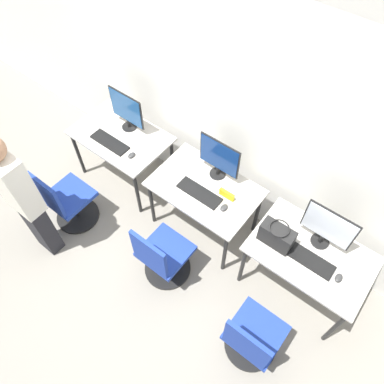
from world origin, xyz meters
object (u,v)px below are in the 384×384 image
at_px(monitor_left, 126,110).
at_px(person_left, 22,197).
at_px(mouse_right, 339,278).
at_px(keyboard_center, 199,193).
at_px(monitor_right, 328,227).
at_px(mouse_center, 224,208).
at_px(monitor_center, 219,158).
at_px(office_chair_center, 162,258).
at_px(mouse_left, 132,155).
at_px(handbag, 277,236).
at_px(keyboard_right, 308,259).
at_px(keyboard_left, 110,142).
at_px(office_chair_left, 67,202).
at_px(office_chair_right, 252,340).

xyz_separation_m(monitor_left, person_left, (0.00, -1.37, -0.07)).
distance_m(person_left, mouse_right, 2.85).
distance_m(keyboard_center, monitor_right, 1.21).
bearing_deg(mouse_center, monitor_left, 170.50).
relative_size(monitor_left, monitor_center, 1.00).
bearing_deg(office_chair_center, monitor_center, 91.68).
height_order(monitor_center, office_chair_center, monitor_center).
distance_m(mouse_left, person_left, 1.13).
distance_m(mouse_left, handbag, 1.69).
relative_size(mouse_center, keyboard_right, 0.20).
relative_size(office_chair_center, keyboard_right, 1.90).
bearing_deg(monitor_left, person_left, -89.95).
bearing_deg(mouse_center, keyboard_right, 1.03).
distance_m(monitor_left, mouse_center, 1.49).
distance_m(office_chair_center, handbag, 1.13).
bearing_deg(mouse_left, monitor_right, 8.36).
relative_size(keyboard_left, mouse_center, 5.10).
height_order(monitor_center, mouse_right, monitor_center).
height_order(mouse_left, person_left, person_left).
xyz_separation_m(monitor_right, keyboard_right, (0.00, -0.22, -0.24)).
height_order(monitor_center, monitor_right, same).
bearing_deg(keyboard_center, mouse_right, 0.61).
xyz_separation_m(office_chair_center, mouse_right, (1.41, 0.64, 0.38)).
xyz_separation_m(office_chair_left, monitor_right, (2.36, 1.00, 0.61)).
relative_size(keyboard_left, monitor_right, 1.00).
height_order(keyboard_left, office_chair_center, office_chair_center).
xyz_separation_m(office_chair_left, keyboard_center, (1.20, 0.76, 0.37)).
bearing_deg(monitor_right, monitor_left, 179.87).
bearing_deg(monitor_left, office_chair_left, -92.39).
relative_size(keyboard_left, mouse_left, 5.10).
xyz_separation_m(keyboard_left, mouse_right, (2.60, 0.08, 0.01)).
distance_m(mouse_left, keyboard_center, 0.85).
bearing_deg(person_left, mouse_right, 23.64).
distance_m(person_left, office_chair_right, 2.38).
relative_size(keyboard_left, keyboard_center, 1.00).
relative_size(keyboard_center, office_chair_right, 0.53).
bearing_deg(monitor_right, mouse_center, -164.75).
bearing_deg(office_chair_right, mouse_left, 160.99).
bearing_deg(office_chair_right, keyboard_right, 87.15).
bearing_deg(office_chair_left, keyboard_right, 18.16).
height_order(monitor_left, keyboard_left, monitor_left).
distance_m(mouse_left, monitor_right, 2.04).
xyz_separation_m(keyboard_left, keyboard_center, (1.16, 0.06, 0.00)).
distance_m(monitor_center, mouse_center, 0.48).
bearing_deg(office_chair_center, keyboard_right, 29.37).
bearing_deg(keyboard_center, office_chair_center, -87.49).
relative_size(office_chair_center, handbag, 2.90).
bearing_deg(office_chair_right, keyboard_center, 146.89).
distance_m(monitor_left, mouse_left, 0.49).
bearing_deg(mouse_left, monitor_center, 23.01).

